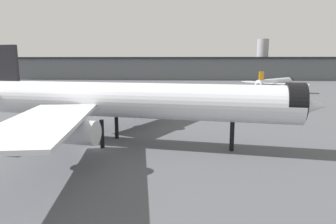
{
  "coord_description": "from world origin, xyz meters",
  "views": [
    {
      "loc": [
        12.89,
        -42.2,
        13.01
      ],
      "look_at": [
        10.69,
        1.39,
        5.42
      ],
      "focal_mm": 31.23,
      "sensor_mm": 36.0,
      "label": 1
    }
  ],
  "objects": [
    {
      "name": "ground",
      "position": [
        0.0,
        0.0,
        0.0
      ],
      "size": [
        900.0,
        900.0,
        0.0
      ],
      "primitive_type": "plane",
      "color": "#4C4F54"
    },
    {
      "name": "airliner_near_gate",
      "position": [
        3.36,
        2.65,
        6.92
      ],
      "size": [
        58.54,
        52.86,
        15.72
      ],
      "rotation": [
        0.0,
        0.0,
        -0.17
      ],
      "color": "silver",
      "rests_on": "ground"
    },
    {
      "name": "airliner_far_taxiway",
      "position": [
        53.69,
        89.6,
        3.92
      ],
      "size": [
        26.96,
        28.2,
        8.9
      ],
      "rotation": [
        0.0,
        0.0,
        0.82
      ],
      "color": "silver",
      "rests_on": "ground"
    },
    {
      "name": "terminal_building",
      "position": [
        4.79,
        172.97,
        8.18
      ],
      "size": [
        231.13,
        25.65,
        28.49
      ],
      "rotation": [
        0.0,
        0.0,
        -0.01
      ],
      "color": "slate",
      "rests_on": "ground"
    },
    {
      "name": "baggage_tug_wing",
      "position": [
        33.69,
        21.44,
        0.97
      ],
      "size": [
        3.52,
        2.63,
        1.85
      ],
      "rotation": [
        0.0,
        0.0,
        3.43
      ],
      "color": "black",
      "rests_on": "ground"
    }
  ]
}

